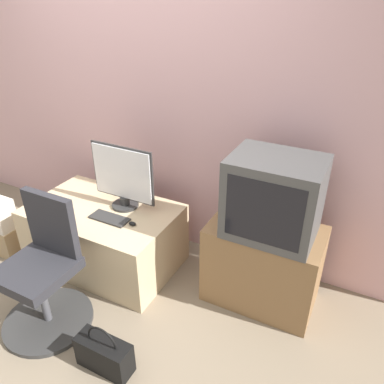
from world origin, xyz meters
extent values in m
plane|color=#7F705B|center=(0.00, 0.00, 0.00)|extent=(12.00, 12.00, 0.00)
cube|color=#CC9EA3|center=(0.00, 1.32, 1.30)|extent=(4.40, 0.05, 2.60)
cube|color=#CCB289|center=(-0.05, 0.76, 0.25)|extent=(1.13, 0.71, 0.50)
cube|color=olive|center=(1.18, 0.94, 0.30)|extent=(0.75, 0.45, 0.59)
cylinder|color=#2D2D2D|center=(0.09, 0.87, 0.51)|extent=(0.20, 0.20, 0.02)
cylinder|color=#2D2D2D|center=(0.09, 0.87, 0.55)|extent=(0.08, 0.08, 0.06)
cube|color=#2D2D2D|center=(0.09, 0.88, 0.78)|extent=(0.52, 0.01, 0.42)
cube|color=silver|center=(0.09, 0.87, 0.78)|extent=(0.50, 0.02, 0.39)
cube|color=#2D2D2D|center=(0.09, 0.67, 0.51)|extent=(0.29, 0.12, 0.01)
ellipsoid|color=black|center=(0.29, 0.68, 0.51)|extent=(0.06, 0.04, 0.03)
cube|color=#474747|center=(1.20, 0.91, 0.85)|extent=(0.55, 0.42, 0.52)
cube|color=black|center=(1.20, 0.70, 0.85)|extent=(0.45, 0.01, 0.40)
cylinder|color=#333333|center=(0.00, 0.06, 0.01)|extent=(0.58, 0.58, 0.03)
cylinder|color=#4C4C51|center=(0.00, 0.06, 0.22)|extent=(0.05, 0.05, 0.38)
cube|color=#28282D|center=(0.00, 0.06, 0.44)|extent=(0.42, 0.42, 0.07)
cube|color=#28282D|center=(0.00, 0.25, 0.69)|extent=(0.38, 0.05, 0.41)
cube|color=#A3845B|center=(-0.86, 0.46, 0.12)|extent=(0.21, 0.18, 0.24)
cube|color=beige|center=(-0.86, 0.46, 0.37)|extent=(0.19, 0.16, 0.26)
cube|color=black|center=(0.56, -0.03, 0.10)|extent=(0.34, 0.13, 0.21)
torus|color=black|center=(0.56, -0.03, 0.22)|extent=(0.20, 0.01, 0.20)
camera|label=1|loc=(1.67, -1.07, 1.98)|focal=35.00mm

